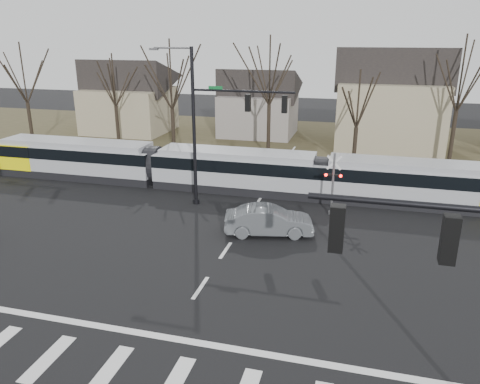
# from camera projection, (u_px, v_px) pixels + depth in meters

# --- Properties ---
(ground) EXTENTS (140.00, 140.00, 0.00)m
(ground) POSITION_uv_depth(u_px,v_px,m) (184.00, 312.00, 19.34)
(ground) COLOR black
(grass_verge) EXTENTS (140.00, 28.00, 0.01)m
(grass_verge) POSITION_uv_depth(u_px,v_px,m) (296.00, 145.00, 48.65)
(grass_verge) COLOR #38331E
(grass_verge) RESTS_ON ground
(crosswalk) EXTENTS (27.00, 2.60, 0.01)m
(crosswalk) POSITION_uv_depth(u_px,v_px,m) (141.00, 376.00, 15.68)
(crosswalk) COLOR silver
(crosswalk) RESTS_ON ground
(stop_line) EXTENTS (28.00, 0.35, 0.01)m
(stop_line) POSITION_uv_depth(u_px,v_px,m) (167.00, 338.00, 17.69)
(stop_line) COLOR silver
(stop_line) RESTS_ON ground
(lane_dashes) EXTENTS (0.18, 30.00, 0.01)m
(lane_dashes) POSITION_uv_depth(u_px,v_px,m) (265.00, 192.00, 33.99)
(lane_dashes) COLOR silver
(lane_dashes) RESTS_ON ground
(rail_pair) EXTENTS (90.00, 1.52, 0.06)m
(rail_pair) POSITION_uv_depth(u_px,v_px,m) (264.00, 193.00, 33.80)
(rail_pair) COLOR #59595E
(rail_pair) RESTS_ON ground
(tram) EXTENTS (39.08, 2.90, 2.96)m
(tram) POSITION_uv_depth(u_px,v_px,m) (235.00, 169.00, 34.03)
(tram) COLOR gray
(tram) RESTS_ON ground
(sedan) EXTENTS (3.93, 5.77, 1.65)m
(sedan) POSITION_uv_depth(u_px,v_px,m) (269.00, 221.00, 26.63)
(sedan) COLOR #55595D
(sedan) RESTS_ON ground
(signal_pole_far) EXTENTS (9.28, 0.44, 10.20)m
(signal_pole_far) POSITION_uv_depth(u_px,v_px,m) (217.00, 121.00, 29.55)
(signal_pole_far) COLOR black
(signal_pole_far) RESTS_ON ground
(rail_crossing_signal) EXTENTS (1.08, 0.36, 4.00)m
(rail_crossing_signal) POSITION_uv_depth(u_px,v_px,m) (333.00, 186.00, 29.24)
(rail_crossing_signal) COLOR #59595B
(rail_crossing_signal) RESTS_ON ground
(tree_row) EXTENTS (59.20, 7.20, 10.00)m
(tree_row) POSITION_uv_depth(u_px,v_px,m) (311.00, 105.00, 41.07)
(tree_row) COLOR black
(tree_row) RESTS_ON ground
(house_a) EXTENTS (9.72, 8.64, 8.60)m
(house_a) POSITION_uv_depth(u_px,v_px,m) (128.00, 93.00, 53.90)
(house_a) COLOR gray
(house_a) RESTS_ON ground
(house_b) EXTENTS (8.64, 7.56, 7.65)m
(house_b) POSITION_uv_depth(u_px,v_px,m) (259.00, 100.00, 52.25)
(house_b) COLOR slate
(house_b) RESTS_ON ground
(house_c) EXTENTS (10.80, 8.64, 10.10)m
(house_c) POSITION_uv_depth(u_px,v_px,m) (392.00, 95.00, 45.71)
(house_c) COLOR gray
(house_c) RESTS_ON ground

